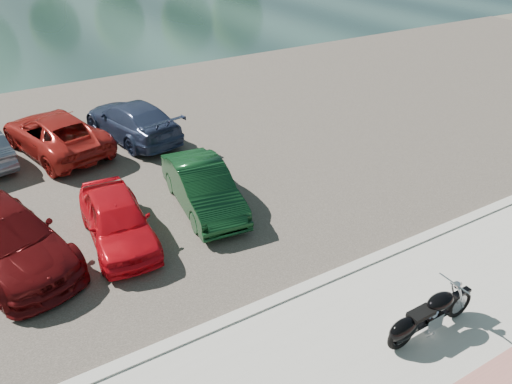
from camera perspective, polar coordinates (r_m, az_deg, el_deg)
ground at (r=10.81m, az=14.18°, el=-16.12°), size 200.00×200.00×0.00m
promenade at (r=10.36m, az=18.20°, el=-19.11°), size 60.00×6.00×0.10m
kerb at (r=11.79m, az=7.51°, el=-10.12°), size 60.00×0.30×0.14m
parking_lot at (r=18.55m, az=-9.66°, el=5.53°), size 60.00×18.00×0.04m
river at (r=45.88m, az=-24.36°, el=18.23°), size 120.00×40.00×0.00m
motorcycle at (r=10.66m, az=18.65°, el=-13.50°), size 2.33×0.75×1.05m
car_3 at (r=13.32m, az=-26.76°, el=-4.68°), size 3.26×5.24×1.42m
car_4 at (r=13.16m, az=-15.60°, el=-3.04°), size 1.77×3.83×1.27m
car_5 at (r=14.14m, az=-6.07°, el=0.56°), size 1.81×4.08×1.30m
car_10 at (r=18.69m, az=-21.96°, el=6.22°), size 3.34×5.27×1.36m
car_11 at (r=19.00m, az=-13.97°, el=7.98°), size 2.78×5.00×1.37m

